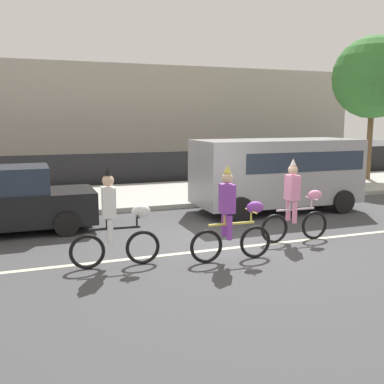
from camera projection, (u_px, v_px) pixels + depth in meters
name	position (u px, v px, depth m)	size (l,w,h in m)	color
ground_plane	(230.00, 242.00, 10.33)	(80.00, 80.00, 0.00)	#424244
road_centre_line	(239.00, 247.00, 9.87)	(36.00, 0.14, 0.01)	beige
sidewalk_curb	(154.00, 194.00, 16.34)	(60.00, 5.00, 0.15)	#ADAAA3
fence_line	(136.00, 169.00, 18.92)	(40.00, 0.08, 1.40)	black
building_backdrop	(107.00, 119.00, 26.65)	(28.00, 8.00, 5.58)	#B2A899
parade_cyclist_zebra	(115.00, 224.00, 8.45)	(1.72, 0.50, 1.92)	black
parade_cyclist_purple	(232.00, 219.00, 8.82)	(1.72, 0.50, 1.92)	black
parade_cyclist_pink	(296.00, 205.00, 10.23)	(1.72, 0.50, 1.92)	black
parked_van_grey	(279.00, 169.00, 13.61)	(5.00, 2.22, 2.18)	#99999E
parked_car_black	(8.00, 202.00, 11.04)	(4.10, 1.92, 1.64)	black
street_tree_near_lamp	(373.00, 78.00, 19.38)	(3.51, 3.51, 6.17)	brown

